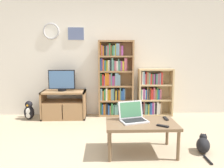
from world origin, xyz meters
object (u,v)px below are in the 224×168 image
tv_stand (64,104)px  television (62,81)px  remote_far_from_laptop (163,126)px  coffee_table (141,126)px  bookshelf_short (153,93)px  penguin_figurine (29,111)px  bookshelf_tall (114,79)px  remote_near_laptop (166,118)px  cat (203,144)px  laptop (133,116)px

tv_stand → television: size_ratio=1.65×
tv_stand → television: 0.52m
remote_far_from_laptop → coffee_table: bearing=86.7°
bookshelf_short → penguin_figurine: size_ratio=2.66×
bookshelf_tall → remote_near_laptop: size_ratio=10.45×
remote_near_laptop → cat: 0.63m
remote_far_from_laptop → remote_near_laptop: bearing=10.8°
television → penguin_figurine: size_ratio=1.41×
remote_near_laptop → remote_far_from_laptop: size_ratio=1.01×
coffee_table → cat: coffee_table is taller
tv_stand → laptop: (1.27, -1.64, 0.21)m
coffee_table → laptop: (-0.11, 0.09, 0.11)m
tv_stand → bookshelf_tall: bookshelf_tall is taller
cat → tv_stand: bearing=165.2°
tv_stand → bookshelf_short: size_ratio=0.87×
laptop → penguin_figurine: size_ratio=1.09×
remote_near_laptop → penguin_figurine: size_ratio=0.40×
coffee_table → television: bearing=129.2°
remote_far_from_laptop → laptop: bearing=86.1°
laptop → remote_far_from_laptop: 0.46m
bookshelf_short → cat: bearing=-81.0°
tv_stand → coffee_table: 2.21m
television → penguin_figurine: bearing=-173.6°
remote_near_laptop → remote_far_from_laptop: (-0.13, -0.32, 0.00)m
tv_stand → penguin_figurine: 0.75m
television → bookshelf_tall: bookshelf_tall is taller
tv_stand → laptop: 2.09m
tv_stand → coffee_table: (1.38, -1.73, 0.09)m
remote_near_laptop → cat: size_ratio=0.30×
television → remote_far_from_laptop: (1.67, -1.92, -0.37)m
tv_stand → remote_near_laptop: (1.77, -1.59, 0.15)m
remote_near_laptop → cat: bearing=162.6°
bookshelf_tall → remote_far_from_laptop: (0.55, -2.08, -0.38)m
penguin_figurine → coffee_table: bearing=-38.0°
cat → laptop: bearing=-163.6°
tv_stand → penguin_figurine: tv_stand is taller
tv_stand → remote_near_laptop: size_ratio=5.76×
bookshelf_tall → bookshelf_short: 0.94m
bookshelf_short → remote_far_from_laptop: (-0.34, -2.07, -0.07)m
tv_stand → penguin_figurine: (-0.74, -0.07, -0.12)m
remote_near_laptop → penguin_figurine: remote_near_laptop is taller
coffee_table → remote_near_laptop: size_ratio=6.12×
tv_stand → bookshelf_short: bookshelf_short is taller
bookshelf_tall → penguin_figurine: size_ratio=4.22×
bookshelf_short → tv_stand: bearing=-175.4°
television → coffee_table: size_ratio=0.57×
bookshelf_tall → remote_near_laptop: (0.68, -1.75, -0.38)m
bookshelf_tall → coffee_table: bearing=-81.1°
television → bookshelf_tall: size_ratio=0.34×
television → penguin_figurine: television is taller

